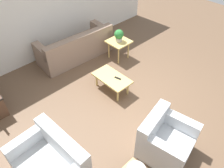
{
  "coord_description": "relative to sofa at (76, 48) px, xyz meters",
  "views": [
    {
      "loc": [
        -2.22,
        2.72,
        3.68
      ],
      "look_at": [
        0.31,
        0.31,
        0.55
      ],
      "focal_mm": 35.0,
      "sensor_mm": 36.0,
      "label": 1
    }
  ],
  "objects": [
    {
      "name": "ground_plane",
      "position": [
        -2.31,
        0.19,
        -0.31
      ],
      "size": [
        14.0,
        14.0,
        0.0
      ],
      "primitive_type": "plane",
      "color": "brown"
    },
    {
      "name": "side_table_plant",
      "position": [
        -0.84,
        -0.86,
        0.16
      ],
      "size": [
        0.58,
        0.58,
        0.55
      ],
      "color": "tan",
      "rests_on": "ground_plane"
    },
    {
      "name": "sofa",
      "position": [
        0.0,
        0.0,
        0.0
      ],
      "size": [
        0.93,
        2.14,
        0.82
      ],
      "rotation": [
        0.0,
        0.0,
        1.52
      ],
      "color": "gray",
      "rests_on": "ground_plane"
    },
    {
      "name": "potted_plant",
      "position": [
        -0.84,
        -0.86,
        0.42
      ],
      "size": [
        0.25,
        0.25,
        0.34
      ],
      "color": "#B2ADA3",
      "rests_on": "side_table_plant"
    },
    {
      "name": "wall_right",
      "position": [
        0.75,
        0.19,
        1.04
      ],
      "size": [
        0.12,
        7.2,
        2.7
      ],
      "color": "white",
      "rests_on": "ground_plane"
    },
    {
      "name": "armchair",
      "position": [
        -3.56,
        0.69,
        0.02
      ],
      "size": [
        0.97,
        0.99,
        0.82
      ],
      "rotation": [
        0.0,
        0.0,
        -1.38
      ],
      "color": "silver",
      "rests_on": "ground_plane"
    },
    {
      "name": "coffee_table",
      "position": [
        -1.7,
        0.21,
        0.02
      ],
      "size": [
        0.92,
        0.51,
        0.39
      ],
      "color": "tan",
      "rests_on": "ground_plane"
    },
    {
      "name": "remote_control",
      "position": [
        -1.82,
        0.14,
        0.08
      ],
      "size": [
        0.16,
        0.08,
        0.02
      ],
      "color": "black",
      "rests_on": "coffee_table"
    },
    {
      "name": "loveseat",
      "position": [
        -2.55,
        2.39,
        0.01
      ],
      "size": [
        1.24,
        0.9,
        0.82
      ],
      "rotation": [
        0.0,
        0.0,
        3.2
      ],
      "color": "silver",
      "rests_on": "ground_plane"
    }
  ]
}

